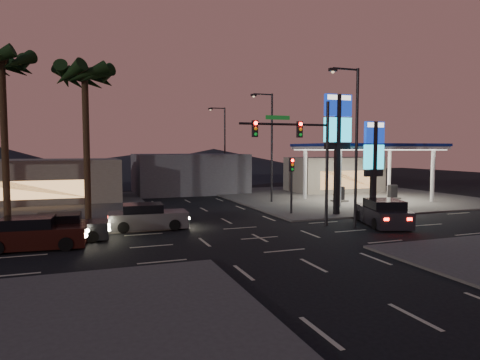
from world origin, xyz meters
name	(u,v)px	position (x,y,z in m)	size (l,w,h in m)	color
ground	(260,238)	(0.00, 0.00, 0.00)	(140.00, 140.00, 0.00)	black
corner_lot_ne	(343,196)	(16.00, 16.00, 0.06)	(24.00, 24.00, 0.12)	#47443F
gas_station	(368,148)	(16.00, 12.00, 5.08)	(12.20, 8.20, 5.47)	silver
convenience_store	(333,175)	(18.00, 21.00, 2.00)	(10.00, 6.00, 4.00)	#726B5B
pylon_sign_tall	(338,130)	(8.50, 5.50, 6.39)	(2.20, 0.35, 9.00)	black
pylon_sign_short	(374,153)	(11.00, 4.50, 4.66)	(1.60, 0.35, 7.00)	black
traffic_signal_mast	(303,145)	(3.76, 1.99, 5.23)	(6.10, 0.39, 8.00)	black
pedestal_signal	(292,176)	(5.50, 6.98, 2.92)	(0.32, 0.39, 4.30)	black
streetlight_near	(354,137)	(6.79, 1.00, 5.72)	(2.14, 0.25, 10.00)	black
streetlight_mid	(270,141)	(6.79, 14.00, 5.72)	(2.14, 0.25, 10.00)	black
streetlight_far	(223,143)	(6.79, 28.00, 5.72)	(2.14, 0.25, 10.00)	black
palm_a	(85,84)	(-9.00, 9.50, 9.43)	(4.41, 4.41, 10.86)	black
palm_b	(2,71)	(-14.00, 9.50, 9.97)	(4.41, 4.41, 11.46)	black
building_far_west	(30,181)	(-14.00, 22.00, 2.00)	(16.00, 8.00, 4.00)	#726B5B
building_far_mid	(189,173)	(2.00, 26.00, 2.20)	(12.00, 9.00, 4.40)	#4C4C51
hill_right	(214,161)	(15.00, 60.00, 2.50)	(50.00, 50.00, 5.00)	black
hill_center	(137,165)	(0.00, 60.00, 2.00)	(60.00, 60.00, 4.00)	black
car_lane_a_front	(64,229)	(-10.30, 2.83, 0.70)	(4.68, 2.11, 1.50)	black
car_lane_a_mid	(34,234)	(-11.61, 1.45, 0.75)	(5.06, 2.41, 1.61)	black
car_lane_b_front	(147,217)	(-5.57, 4.84, 0.74)	(5.00, 2.34, 1.60)	#505052
suv_station	(383,213)	(9.07, 0.94, 0.80)	(3.62, 5.54, 1.72)	black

